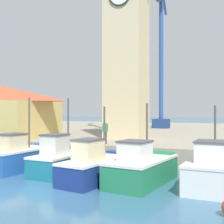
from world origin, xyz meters
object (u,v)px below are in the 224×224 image
fishing_boat_center (142,168)px  port_crane_far (114,57)px  fishing_boat_mid_left (97,166)px  fishing_boat_mid_right (213,170)px  fishing_boat_left_outer (22,157)px  fishing_boat_left_inner (62,160)px  dock_worker_near_tower (105,132)px  port_crane_near (161,69)px  clock_tower (126,41)px

fishing_boat_center → port_crane_far: 21.82m
fishing_boat_mid_left → fishing_boat_mid_right: (5.58, 1.00, 0.05)m
fishing_boat_left_outer → fishing_boat_mid_left: size_ratio=0.96×
fishing_boat_left_inner → dock_worker_near_tower: fishing_boat_left_inner is taller
fishing_boat_left_outer → port_crane_near: bearing=83.6°
clock_tower → fishing_boat_left_outer: bearing=-110.4°
fishing_boat_mid_right → port_crane_far: 22.77m
dock_worker_near_tower → port_crane_near: bearing=92.4°
fishing_boat_mid_left → fishing_boat_center: fishing_boat_center is taller
fishing_boat_left_outer → fishing_boat_left_inner: (2.88, -0.09, -0.03)m
fishing_boat_mid_left → port_crane_near: 27.33m
fishing_boat_left_outer → fishing_boat_center: bearing=-5.4°
port_crane_far → fishing_boat_center: bearing=-64.4°
fishing_boat_left_inner → port_crane_far: (-3.71, 17.35, 8.84)m
fishing_boat_left_outer → clock_tower: size_ratio=0.28×
fishing_boat_center → port_crane_near: (-5.01, 25.62, 8.22)m
fishing_boat_mid_right → clock_tower: size_ratio=0.30×
fishing_boat_center → clock_tower: clock_tower is taller
fishing_boat_center → fishing_boat_mid_left: bearing=-172.5°
fishing_boat_mid_left → fishing_boat_mid_right: size_ratio=0.98×
port_crane_near → port_crane_far: size_ratio=0.92×
fishing_boat_mid_left → port_crane_near: port_crane_near is taller
clock_tower → port_crane_far: size_ratio=0.81×
fishing_boat_left_inner → fishing_boat_center: size_ratio=0.93×
fishing_boat_left_inner → fishing_boat_mid_left: size_ratio=0.89×
port_crane_near → dock_worker_near_tower: port_crane_near is taller
clock_tower → port_crane_near: (-0.67, 15.60, -0.43)m
fishing_boat_left_inner → fishing_boat_mid_right: size_ratio=0.87×
fishing_boat_center → dock_worker_near_tower: (-4.15, 5.07, 1.37)m
fishing_boat_left_inner → fishing_boat_mid_right: (8.21, 0.06, 0.02)m
fishing_boat_left_outer → port_crane_near: (2.78, 24.88, 8.19)m
fishing_boat_mid_left → port_crane_far: port_crane_far is taller
fishing_boat_left_outer → port_crane_far: 19.40m
fishing_boat_mid_right → port_crane_far: bearing=124.6°
fishing_boat_left_inner → port_crane_near: bearing=90.2°
fishing_boat_mid_left → clock_tower: (-2.06, 10.31, 8.67)m
fishing_boat_mid_left → fishing_boat_center: (2.28, 0.30, 0.02)m
fishing_boat_left_inner → port_crane_near: (-0.10, 24.97, 8.22)m
fishing_boat_center → port_crane_far: port_crane_far is taller
fishing_boat_left_outer → fishing_boat_left_inner: fishing_boat_left_outer is taller
fishing_boat_center → fishing_boat_mid_right: (3.30, 0.70, 0.03)m
fishing_boat_mid_left → fishing_boat_mid_right: 5.67m
fishing_boat_mid_right → dock_worker_near_tower: fishing_boat_mid_right is taller
fishing_boat_left_outer → fishing_boat_mid_right: fishing_boat_left_outer is taller
fishing_boat_mid_left → dock_worker_near_tower: size_ratio=3.13×
fishing_boat_left_inner → fishing_boat_mid_left: (2.63, -0.94, -0.02)m
fishing_boat_left_inner → clock_tower: bearing=86.5°
fishing_boat_left_outer → port_crane_near: port_crane_near is taller
fishing_boat_mid_left → fishing_boat_left_inner: bearing=160.3°
clock_tower → fishing_boat_mid_left: bearing=-78.7°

